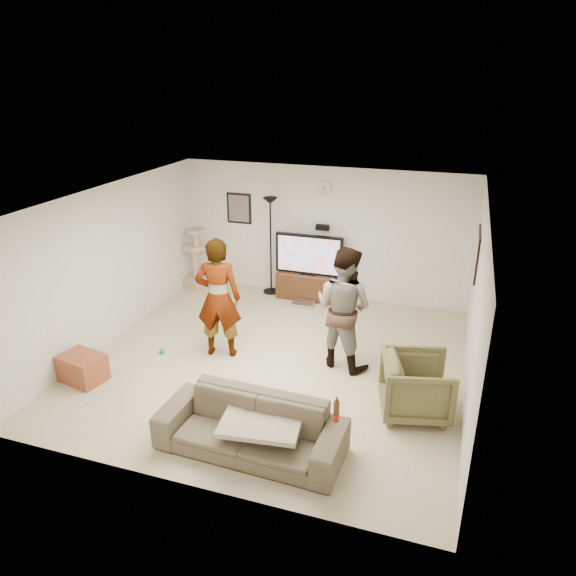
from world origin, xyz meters
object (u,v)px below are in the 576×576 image
(tv_stand, at_px, (308,286))
(person_left, at_px, (218,298))
(person_right, at_px, (343,308))
(sofa, at_px, (251,427))
(floor_lamp, at_px, (271,246))
(beer_bottle, at_px, (336,411))
(armchair, at_px, (416,386))
(tv, at_px, (309,255))
(cat_tree, at_px, (195,258))
(side_table, at_px, (83,368))

(tv_stand, relative_size, person_left, 0.64)
(person_left, relative_size, person_right, 1.02)
(person_left, distance_m, sofa, 2.45)
(floor_lamp, xyz_separation_m, sofa, (1.41, -4.55, -0.63))
(beer_bottle, bearing_deg, armchair, 61.43)
(tv, distance_m, cat_tree, 2.33)
(person_left, distance_m, beer_bottle, 3.03)
(armchair, xyz_separation_m, side_table, (-4.55, -0.69, -0.19))
(tv_stand, distance_m, tv, 0.63)
(person_right, bearing_deg, cat_tree, -11.50)
(cat_tree, distance_m, person_right, 4.06)
(sofa, distance_m, side_table, 2.90)
(cat_tree, height_order, person_left, person_left)
(beer_bottle, bearing_deg, tv_stand, 109.77)
(cat_tree, distance_m, person_left, 2.87)
(tv, distance_m, floor_lamp, 0.79)
(side_table, bearing_deg, tv_stand, 60.35)
(beer_bottle, bearing_deg, person_left, 139.33)
(tv_stand, relative_size, side_table, 2.01)
(person_right, bearing_deg, sofa, 95.45)
(person_left, bearing_deg, cat_tree, -67.96)
(person_right, relative_size, sofa, 0.86)
(cat_tree, height_order, person_right, person_right)
(floor_lamp, bearing_deg, armchair, -45.73)
(floor_lamp, distance_m, sofa, 4.81)
(cat_tree, relative_size, sofa, 0.58)
(tv, relative_size, armchair, 1.50)
(person_right, bearing_deg, beer_bottle, 120.20)
(cat_tree, bearing_deg, tv, 4.87)
(person_left, height_order, armchair, person_left)
(sofa, distance_m, beer_bottle, 1.08)
(person_left, height_order, person_right, person_left)
(person_right, distance_m, side_table, 3.81)
(sofa, height_order, armchair, armchair)
(cat_tree, bearing_deg, person_left, -55.02)
(floor_lamp, height_order, person_left, floor_lamp)
(tv, height_order, armchair, tv)
(tv, distance_m, armchair, 3.98)
(tv_stand, xyz_separation_m, cat_tree, (-2.31, -0.20, 0.38))
(tv_stand, distance_m, beer_bottle, 4.82)
(sofa, relative_size, beer_bottle, 8.62)
(beer_bottle, bearing_deg, side_table, 170.38)
(tv_stand, xyz_separation_m, person_left, (-0.68, -2.54, 0.69))
(armchair, height_order, side_table, armchair)
(tv_stand, xyz_separation_m, armchair, (2.35, -3.17, 0.14))
(tv_stand, height_order, side_table, tv_stand)
(floor_lamp, xyz_separation_m, side_table, (-1.42, -3.91, -0.75))
(tv, height_order, floor_lamp, floor_lamp)
(sofa, relative_size, armchair, 2.50)
(armchair, bearing_deg, floor_lamp, 30.60)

